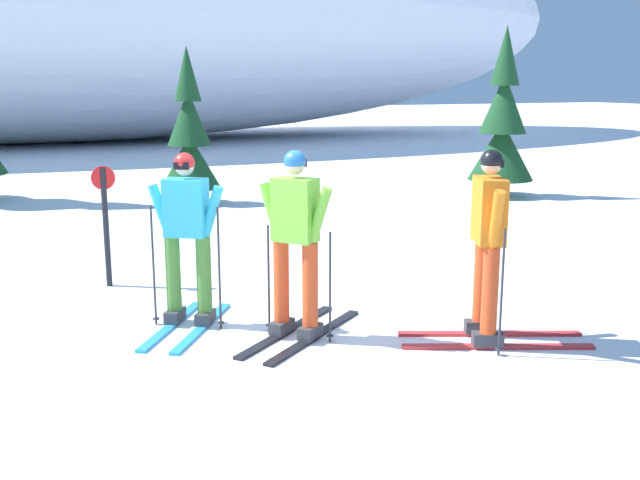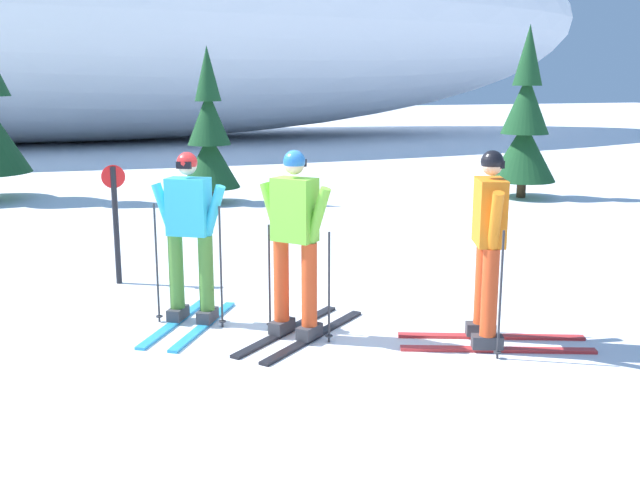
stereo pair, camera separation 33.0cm
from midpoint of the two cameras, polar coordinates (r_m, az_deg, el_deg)
name	(u,v)px [view 1 (the left image)]	position (r m, az deg, el deg)	size (l,w,h in m)	color
ground_plane	(253,342)	(7.20, -6.45, -7.81)	(120.00, 120.00, 0.00)	white
skier_lime_jacket	(296,242)	(7.03, -3.21, -0.16)	(1.62, 1.41, 1.82)	black
skier_cyan_jacket	(187,236)	(7.56, -11.39, 0.28)	(1.21, 1.53, 1.76)	#2893CC
skier_orange_jacket	(489,242)	(7.05, 11.47, -0.17)	(1.83, 1.12, 1.83)	red
pine_tree_center_right	(189,139)	(15.19, -10.58, 7.62)	(1.20, 1.20, 3.11)	#47301E
pine_tree_far_right	(502,126)	(16.33, 13.22, 8.47)	(1.38, 1.38, 3.57)	#47301E
snow_ridge_background	(33,5)	(32.24, -21.39, 16.39)	(46.74, 16.56, 10.56)	white
trail_marker_post	(106,219)	(9.28, -17.07, 1.56)	(0.28, 0.07, 1.46)	black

